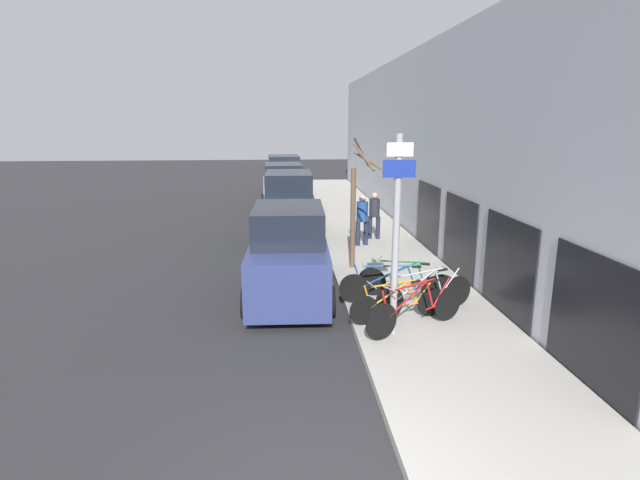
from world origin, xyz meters
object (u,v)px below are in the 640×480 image
object	(u,v)px
bicycle_4	(406,283)
parked_car_0	(289,255)
parked_car_3	(284,177)
pedestrian_near	(374,212)
signpost	(396,231)
parked_car_1	(289,209)
pedestrian_far	(362,216)
bicycle_1	(398,303)
bicycle_0	(416,309)
bicycle_3	(395,287)
street_tree	(355,209)
parked_car_2	(283,190)
bicycle_2	(425,294)

from	to	relation	value
bicycle_4	parked_car_0	size ratio (longest dim) A/B	0.46
bicycle_4	parked_car_3	bearing A→B (deg)	31.83
pedestrian_near	signpost	bearing A→B (deg)	-81.58
parked_car_1	pedestrian_far	bearing A→B (deg)	-33.70
bicycle_1	parked_car_1	xyz separation A→B (m)	(-2.04, 7.90, 0.58)
bicycle_0	bicycle_3	world-z (taller)	bicycle_0
parked_car_3	street_tree	size ratio (longest dim) A/B	1.32
pedestrian_near	street_tree	size ratio (longest dim) A/B	0.45
parked_car_0	parked_car_2	size ratio (longest dim) A/B	0.94
parked_car_0	street_tree	size ratio (longest dim) A/B	1.27
bicycle_4	pedestrian_near	distance (m)	6.03
signpost	pedestrian_near	distance (m)	7.94
bicycle_3	bicycle_4	size ratio (longest dim) A/B	1.17
signpost	bicycle_4	size ratio (longest dim) A/B	1.79
parked_car_0	parked_car_1	size ratio (longest dim) A/B	0.98
pedestrian_far	bicycle_4	bearing A→B (deg)	76.93
bicycle_3	parked_car_0	world-z (taller)	parked_car_0
bicycle_1	parked_car_0	size ratio (longest dim) A/B	0.45
bicycle_4	street_tree	distance (m)	3.01
bicycle_1	parked_car_0	world-z (taller)	parked_car_0
parked_car_1	bicycle_1	bearing A→B (deg)	-74.77
bicycle_2	pedestrian_far	world-z (taller)	pedestrian_far
parked_car_3	pedestrian_far	xyz separation A→B (m)	(2.41, -12.75, 0.08)
bicycle_0	bicycle_2	xyz separation A→B (m)	(0.41, 0.87, -0.01)
bicycle_4	pedestrian_far	xyz separation A→B (m)	(-0.19, 5.10, 0.56)
bicycle_1	pedestrian_near	xyz separation A→B (m)	(0.84, 7.20, 0.56)
parked_car_2	pedestrian_near	xyz separation A→B (m)	(3.04, -6.57, 0.06)
bicycle_0	parked_car_1	world-z (taller)	parked_car_1
bicycle_1	street_tree	distance (m)	4.05
pedestrian_near	parked_car_3	bearing A→B (deg)	120.37
bicycle_1	bicycle_3	distance (m)	0.94
bicycle_4	street_tree	bearing A→B (deg)	40.61
bicycle_0	pedestrian_near	xyz separation A→B (m)	(0.61, 7.68, 0.51)
bicycle_2	bicycle_3	xyz separation A→B (m)	(-0.51, 0.54, -0.01)
parked_car_1	pedestrian_near	distance (m)	2.96
parked_car_3	signpost	bearing A→B (deg)	-87.05
bicycle_1	street_tree	world-z (taller)	street_tree
street_tree	parked_car_2	bearing A→B (deg)	100.59
bicycle_0	parked_car_3	xyz separation A→B (m)	(-2.37, 19.54, 0.46)
bicycle_2	parked_car_2	distance (m)	13.69
bicycle_2	pedestrian_near	distance (m)	6.84
bicycle_3	pedestrian_far	size ratio (longest dim) A/B	1.47
street_tree	pedestrian_far	bearing A→B (deg)	75.91
bicycle_0	bicycle_2	world-z (taller)	bicycle_0
parked_car_2	parked_car_3	bearing A→B (deg)	87.29
bicycle_0	bicycle_4	xyz separation A→B (m)	(0.23, 1.69, -0.02)
bicycle_0	parked_car_0	xyz separation A→B (m)	(-2.38, 2.52, 0.44)
parked_car_3	parked_car_1	bearing A→B (deg)	-92.09
bicycle_4	parked_car_0	xyz separation A→B (m)	(-2.61, 0.83, 0.46)
signpost	bicycle_0	distance (m)	1.64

